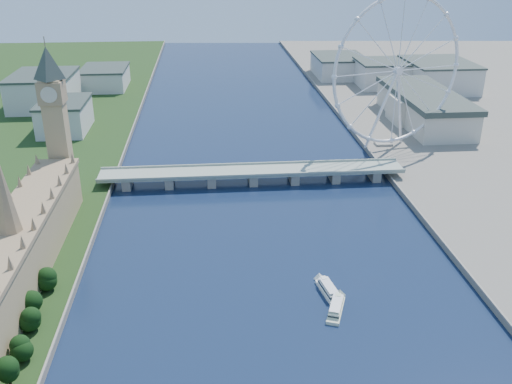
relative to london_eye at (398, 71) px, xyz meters
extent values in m
cube|color=tan|center=(-247.98, -185.08, -50.52)|extent=(24.00, 200.00, 28.00)
cone|color=#937A59|center=(-247.98, -185.08, -14.52)|extent=(12.00, 12.00, 40.00)
cube|color=tan|center=(-247.98, -77.08, -24.52)|extent=(13.00, 13.00, 80.00)
cube|color=#937A59|center=(-247.98, -77.08, 7.48)|extent=(15.00, 15.00, 14.00)
pyramid|color=#2D3833|center=(-247.98, -77.08, 35.48)|extent=(20.02, 20.02, 20.00)
cube|color=gray|center=(-119.98, -55.08, -59.02)|extent=(220.00, 22.00, 2.00)
cube|color=gray|center=(-209.98, -55.08, -63.77)|extent=(6.00, 20.00, 7.50)
cube|color=gray|center=(-179.98, -55.08, -63.77)|extent=(6.00, 20.00, 7.50)
cube|color=gray|center=(-149.98, -55.08, -63.77)|extent=(6.00, 20.00, 7.50)
cube|color=gray|center=(-119.98, -55.08, -63.77)|extent=(6.00, 20.00, 7.50)
cube|color=gray|center=(-89.98, -55.08, -63.77)|extent=(6.00, 20.00, 7.50)
cube|color=gray|center=(-59.98, -55.08, -63.77)|extent=(6.00, 20.00, 7.50)
cube|color=gray|center=(-29.98, -55.08, -63.77)|extent=(6.00, 20.00, 7.50)
torus|color=silver|center=(0.02, -0.08, 0.48)|extent=(113.60, 39.12, 118.60)
cylinder|color=silver|center=(0.02, -0.08, 0.48)|extent=(7.25, 6.61, 6.00)
cube|color=gray|center=(-2.98, 9.92, -63.52)|extent=(14.00, 10.00, 2.00)
cube|color=beige|center=(-279.98, 74.92, -51.52)|extent=(40.00, 60.00, 26.00)
cube|color=beige|center=(-319.98, 164.92, -48.52)|extent=(60.00, 80.00, 32.00)
cube|color=beige|center=(-269.98, 244.92, -53.52)|extent=(50.00, 70.00, 22.00)
cube|color=beige|center=(60.02, 224.92, -50.52)|extent=(60.00, 60.00, 28.00)
cube|color=beige|center=(120.02, 204.92, -49.52)|extent=(70.00, 90.00, 30.00)
cube|color=beige|center=(20.02, 284.92, -52.52)|extent=(60.00, 80.00, 24.00)
camera|label=1|loc=(-151.79, -438.68, 92.75)|focal=40.00mm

